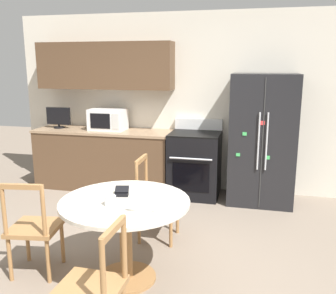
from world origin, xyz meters
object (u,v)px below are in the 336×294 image
at_px(dining_chair_far, 156,200).
at_px(wallet, 122,192).
at_px(dining_chair_near, 93,290).
at_px(dining_chair_left, 34,228).
at_px(candle_glass, 110,201).
at_px(oven_range, 195,164).
at_px(countertop_tv, 58,117).
at_px(microwave, 108,119).
at_px(refrigerator, 262,139).

xyz_separation_m(dining_chair_far, wallet, (-0.12, -0.71, 0.33)).
relative_size(dining_chair_near, dining_chair_left, 1.00).
relative_size(dining_chair_left, candle_glass, 9.52).
xyz_separation_m(oven_range, wallet, (-0.29, -2.18, 0.30)).
xyz_separation_m(dining_chair_left, wallet, (0.76, 0.22, 0.33)).
relative_size(countertop_tv, dining_chair_left, 0.42).
xyz_separation_m(microwave, dining_chair_left, (0.28, -2.45, -0.62)).
bearing_deg(microwave, wallet, -64.93).
distance_m(refrigerator, wallet, 2.47).
height_order(dining_chair_left, wallet, dining_chair_left).
distance_m(microwave, countertop_tv, 0.80).
height_order(oven_range, dining_chair_near, oven_range).
height_order(refrigerator, dining_chair_far, refrigerator).
bearing_deg(candle_glass, dining_chair_far, 83.08).
height_order(refrigerator, dining_chair_left, refrigerator).
height_order(refrigerator, candle_glass, refrigerator).
bearing_deg(dining_chair_near, refrigerator, -17.98).
xyz_separation_m(dining_chair_far, candle_glass, (-0.12, -0.97, 0.34)).
relative_size(dining_chair_left, wallet, 5.95).
bearing_deg(candle_glass, countertop_tv, 126.79).
distance_m(dining_chair_far, wallet, 0.80).
bearing_deg(countertop_tv, dining_chair_near, -57.82).
height_order(oven_range, dining_chair_far, oven_range).
bearing_deg(oven_range, countertop_tv, 179.36).
bearing_deg(dining_chair_far, candle_glass, -7.44).
relative_size(oven_range, dining_chair_left, 1.20).
bearing_deg(oven_range, wallet, -97.63).
relative_size(refrigerator, oven_range, 1.62).
bearing_deg(oven_range, refrigerator, -1.49).
bearing_deg(dining_chair_near, oven_range, -1.77).
height_order(microwave, dining_chair_left, microwave).
xyz_separation_m(refrigerator, dining_chair_left, (-1.97, -2.37, -0.44)).
distance_m(refrigerator, candle_glass, 2.70).
height_order(dining_chair_far, dining_chair_left, same).
bearing_deg(oven_range, dining_chair_left, -113.70).
xyz_separation_m(refrigerator, dining_chair_near, (-1.06, -3.11, -0.44)).
bearing_deg(candle_glass, dining_chair_near, -78.01).
bearing_deg(dining_chair_far, refrigerator, 142.20).
xyz_separation_m(oven_range, dining_chair_left, (-1.05, -2.39, -0.03)).
bearing_deg(oven_range, dining_chair_far, -96.89).
bearing_deg(dining_chair_left, microwave, 87.84).
bearing_deg(dining_chair_left, dining_chair_near, -47.99).
bearing_deg(dining_chair_near, countertop_tv, 33.08).
bearing_deg(microwave, dining_chair_near, -69.55).
bearing_deg(wallet, dining_chair_left, -163.94).
relative_size(microwave, wallet, 3.47).
distance_m(dining_chair_far, dining_chair_left, 1.28).
xyz_separation_m(oven_range, countertop_tv, (-2.13, 0.02, 0.60)).
distance_m(refrigerator, countertop_tv, 3.06).
distance_m(refrigerator, dining_chair_left, 3.11).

